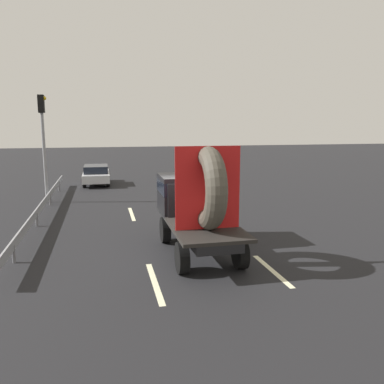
# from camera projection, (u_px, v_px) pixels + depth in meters

# --- Properties ---
(ground_plane) EXTENTS (120.00, 120.00, 0.00)m
(ground_plane) POSITION_uv_depth(u_px,v_px,m) (191.00, 249.00, 13.06)
(ground_plane) COLOR black
(flatbed_truck) EXTENTS (2.02, 4.81, 3.50)m
(flatbed_truck) POSITION_uv_depth(u_px,v_px,m) (196.00, 200.00, 12.71)
(flatbed_truck) COLOR black
(flatbed_truck) RESTS_ON ground_plane
(distant_sedan) EXTENTS (1.74, 4.05, 1.32)m
(distant_sedan) POSITION_uv_depth(u_px,v_px,m) (96.00, 174.00, 26.93)
(distant_sedan) COLOR black
(distant_sedan) RESTS_ON ground_plane
(traffic_light) EXTENTS (0.42, 0.36, 5.57)m
(traffic_light) POSITION_uv_depth(u_px,v_px,m) (43.00, 133.00, 20.30)
(traffic_light) COLOR gray
(traffic_light) RESTS_ON ground_plane
(guardrail) EXTENTS (0.10, 17.45, 0.71)m
(guardrail) POSITION_uv_depth(u_px,v_px,m) (44.00, 203.00, 18.00)
(guardrail) COLOR gray
(guardrail) RESTS_ON ground_plane
(lane_dash_left_near) EXTENTS (0.16, 2.81, 0.01)m
(lane_dash_left_near) POSITION_uv_depth(u_px,v_px,m) (155.00, 282.00, 10.33)
(lane_dash_left_near) COLOR beige
(lane_dash_left_near) RESTS_ON ground_plane
(lane_dash_left_far) EXTENTS (0.16, 2.73, 0.01)m
(lane_dash_left_far) POSITION_uv_depth(u_px,v_px,m) (132.00, 214.00, 18.18)
(lane_dash_left_far) COLOR beige
(lane_dash_left_far) RESTS_ON ground_plane
(lane_dash_right_near) EXTENTS (0.16, 2.56, 0.01)m
(lane_dash_right_near) POSITION_uv_depth(u_px,v_px,m) (272.00, 270.00, 11.19)
(lane_dash_right_near) COLOR beige
(lane_dash_right_near) RESTS_ON ground_plane
(lane_dash_right_far) EXTENTS (0.16, 2.70, 0.01)m
(lane_dash_right_far) POSITION_uv_depth(u_px,v_px,m) (205.00, 213.00, 18.43)
(lane_dash_right_far) COLOR beige
(lane_dash_right_far) RESTS_ON ground_plane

